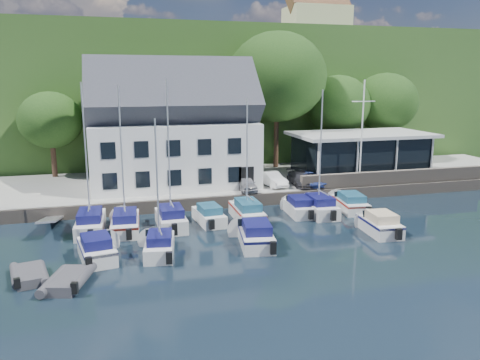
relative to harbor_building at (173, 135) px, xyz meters
The scene contains 35 objects.
ground 18.70m from the harbor_building, 67.01° to the right, with size 180.00×180.00×0.00m, color black.
quay 8.57m from the harbor_building, ahead, with size 60.00×13.00×1.00m, color gray.
quay_face 10.14m from the harbor_building, 38.16° to the right, with size 60.00×0.30×1.00m, color #675D52.
hillside 46.11m from the harbor_building, 81.25° to the left, with size 160.00×75.00×16.00m, color #31521E.
field_patch 56.60m from the harbor_building, 74.34° to the left, with size 50.00×30.00×0.30m, color #4D5E2F.
farmhouse 48.15m from the harbor_building, 50.75° to the left, with size 10.40×7.00×8.20m, color beige, non-canonical shape.
harbor_building is the anchor object (origin of this frame).
club_pavilion 18.15m from the harbor_building, ahead, with size 13.20×7.20×4.10m, color black, non-canonical shape.
seawall 20.03m from the harbor_building, 15.03° to the right, with size 18.00×0.50×1.20m, color #675D52.
gangway 13.23m from the harbor_building, 141.71° to the right, with size 1.20×6.00×1.40m, color silver, non-canonical shape.
car_silver 7.79m from the harbor_building, 36.65° to the right, with size 1.37×3.40×1.16m, color #A6A7AB.
car_white 9.42m from the harbor_building, 20.49° to the right, with size 1.30×3.73×1.23m, color silver.
car_dgrey 11.79m from the harbor_building, 17.96° to the right, with size 1.67×4.10×1.19m, color #2F2E34.
car_blue 12.38m from the harbor_building, 17.60° to the right, with size 1.45×3.66×1.25m, color #2E418D.
flagpole 16.40m from the harbor_building, 16.22° to the right, with size 2.19×0.20×9.12m, color white, non-canonical shape.
tree_0 12.37m from the harbor_building, 149.72° to the left, with size 5.90×5.90×8.06m, color black, non-canonical shape.
tree_1 6.77m from the harbor_building, 126.17° to the left, with size 7.58×7.58×10.36m, color black, non-canonical shape.
tree_2 6.16m from the harbor_building, 64.87° to the left, with size 7.80×7.80×10.66m, color black, non-canonical shape.
tree_3 13.05m from the harbor_building, 25.82° to the left, with size 10.22×10.22×13.96m, color black, non-canonical shape.
tree_4 19.83m from the harbor_building, 18.24° to the left, with size 7.04×7.04×9.63m, color black, non-canonical shape.
tree_5 25.27m from the harbor_building, 13.82° to the left, with size 7.23×7.23×9.88m, color black, non-canonical shape.
boat_r1_0 11.18m from the harbor_building, 128.05° to the right, with size 1.94×6.95×9.23m, color silver, non-canonical shape.
boat_r1_1 10.43m from the harbor_building, 116.23° to the right, with size 1.96×6.51×8.88m, color silver, non-canonical shape.
boat_r1_2 9.55m from the harbor_building, 99.07° to the right, with size 1.97×6.07×9.59m, color silver, non-canonical shape.
boat_r1_3 10.26m from the harbor_building, 81.99° to the right, with size 1.74×5.29×1.38m, color silver, non-canonical shape.
boat_r1_4 10.00m from the harbor_building, 65.77° to the right, with size 1.88×6.72×9.38m, color silver, non-canonical shape.
boat_r1_5 12.90m from the harbor_building, 46.02° to the right, with size 1.81×5.36×1.40m, color silver, non-canonical shape.
boat_r1_6 13.39m from the harbor_building, 42.88° to the right, with size 1.98×6.24×9.39m, color silver, non-canonical shape.
boat_r1_7 16.04m from the harbor_building, 33.92° to the right, with size 1.99×6.23×1.39m, color silver, non-canonical shape.
boat_r2_0 16.24m from the harbor_building, 113.97° to the right, with size 1.94×5.27×1.49m, color silver, non-canonical shape.
boat_r2_1 14.68m from the harbor_building, 100.91° to the right, with size 1.77×5.40×8.46m, color silver, non-canonical shape.
boat_r2_2 15.33m from the harbor_building, 77.44° to the right, with size 2.07×6.09×1.53m, color silver, non-canonical shape.
boat_r2_4 19.15m from the harbor_building, 50.25° to the right, with size 1.97×5.24×1.50m, color silver, non-canonical shape.
dinghy_0 19.54m from the harbor_building, 120.66° to the right, with size 1.83×3.04×0.71m, color #39383E, non-canonical shape.
dinghy_1 19.75m from the harbor_building, 113.56° to the right, with size 1.96×3.27×0.76m, color #39383E, non-canonical shape.
Camera 1 is at (-12.02, -24.33, 10.14)m, focal length 35.00 mm.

